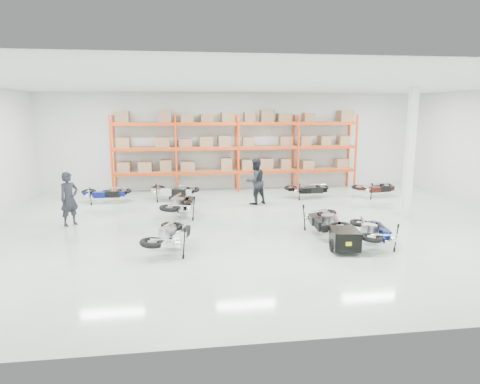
{
  "coord_description": "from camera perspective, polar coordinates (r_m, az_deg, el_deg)",
  "views": [
    {
      "loc": [
        -2.6,
        -13.21,
        3.7
      ],
      "look_at": [
        -0.73,
        0.25,
        1.1
      ],
      "focal_mm": 32.0,
      "sensor_mm": 36.0,
      "label": 1
    }
  ],
  "objects": [
    {
      "name": "room",
      "position": [
        13.54,
        3.2,
        4.66
      ],
      "size": [
        18.0,
        18.0,
        18.0
      ],
      "color": "silver",
      "rests_on": "ground"
    },
    {
      "name": "pallet_rack",
      "position": [
        19.88,
        -0.39,
        6.67
      ],
      "size": [
        11.28,
        0.98,
        3.62
      ],
      "color": "#E63B0C",
      "rests_on": "ground"
    },
    {
      "name": "structural_column",
      "position": [
        15.84,
        21.7,
        4.81
      ],
      "size": [
        0.25,
        0.25,
        4.5
      ],
      "primitive_type": "cube",
      "color": "white",
      "rests_on": "ground"
    },
    {
      "name": "moto_blue_centre",
      "position": [
        12.38,
        17.38,
        -4.47
      ],
      "size": [
        1.23,
        1.91,
        1.14
      ],
      "primitive_type": null,
      "rotation": [
        0.0,
        -0.09,
        2.93
      ],
      "color": "#071047",
      "rests_on": "ground"
    },
    {
      "name": "moto_silver_left",
      "position": [
        11.5,
        -9.2,
        -5.12
      ],
      "size": [
        1.44,
        2.05,
        1.21
      ],
      "primitive_type": null,
      "rotation": [
        0.0,
        -0.09,
        2.84
      ],
      "color": "silver",
      "rests_on": "ground"
    },
    {
      "name": "moto_black_far_left",
      "position": [
        15.16,
        -7.96,
        -1.08
      ],
      "size": [
        1.28,
        2.09,
        1.27
      ],
      "primitive_type": null,
      "rotation": [
        0.0,
        -0.09,
        2.97
      ],
      "color": "black",
      "rests_on": "ground"
    },
    {
      "name": "moto_touring_right",
      "position": [
        13.07,
        11.28,
        -3.19
      ],
      "size": [
        1.12,
        1.99,
        1.23
      ],
      "primitive_type": null,
      "rotation": [
        0.0,
        -0.09,
        -0.09
      ],
      "color": "black",
      "rests_on": "ground"
    },
    {
      "name": "trailer",
      "position": [
        11.69,
        13.8,
        -6.13
      ],
      "size": [
        0.81,
        1.48,
        0.61
      ],
      "rotation": [
        0.0,
        0.0,
        -0.16
      ],
      "color": "black",
      "rests_on": "ground"
    },
    {
      "name": "moto_back_a",
      "position": [
        18.14,
        -17.52,
        0.23
      ],
      "size": [
        1.75,
        0.94,
        1.1
      ],
      "primitive_type": null,
      "rotation": [
        0.0,
        -0.09,
        1.52
      ],
      "color": "navy",
      "rests_on": "ground"
    },
    {
      "name": "moto_back_b",
      "position": [
        17.89,
        -8.93,
        0.58
      ],
      "size": [
        2.02,
        1.49,
        1.18
      ],
      "primitive_type": null,
      "rotation": [
        0.0,
        -0.09,
        1.21
      ],
      "color": "silver",
      "rests_on": "ground"
    },
    {
      "name": "moto_back_c",
      "position": [
        18.44,
        9.01,
        0.73
      ],
      "size": [
        1.69,
        0.88,
        1.08
      ],
      "primitive_type": null,
      "rotation": [
        0.0,
        -0.09,
        1.54
      ],
      "color": "black",
      "rests_on": "ground"
    },
    {
      "name": "moto_back_d",
      "position": [
        19.38,
        17.59,
        0.85
      ],
      "size": [
        1.78,
        1.05,
        1.09
      ],
      "primitive_type": null,
      "rotation": [
        0.0,
        -0.09,
        1.71
      ],
      "color": "#3D0F0C",
      "rests_on": "ground"
    },
    {
      "name": "person_left",
      "position": [
        14.92,
        -21.82,
        -0.85
      ],
      "size": [
        0.75,
        0.75,
        1.76
      ],
      "primitive_type": "imported",
      "rotation": [
        0.0,
        0.0,
        0.8
      ],
      "color": "black",
      "rests_on": "ground"
    },
    {
      "name": "person_back",
      "position": [
        17.02,
        2.05,
        1.44
      ],
      "size": [
        1.12,
        1.03,
        1.85
      ],
      "primitive_type": "imported",
      "rotation": [
        0.0,
        0.0,
        3.61
      ],
      "color": "black",
      "rests_on": "ground"
    }
  ]
}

